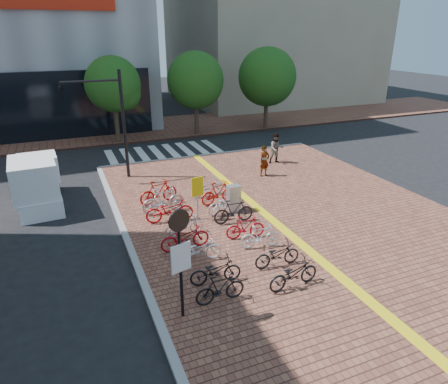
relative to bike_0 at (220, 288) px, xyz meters
name	(u,v)px	position (x,y,z in m)	size (l,w,h in m)	color
ground	(249,253)	(2.11, 2.42, -0.61)	(120.00, 120.00, 0.00)	black
sidewalk	(418,313)	(5.11, -2.58, -0.54)	(14.00, 34.00, 0.15)	brown
tactile_strip	(392,319)	(4.11, -2.58, -0.46)	(0.40, 34.00, 0.01)	yellow
kerb_north	(210,155)	(5.11, 14.42, -0.54)	(14.00, 0.25, 0.15)	gray
far_sidewalk	(137,130)	(2.11, 23.42, -0.54)	(70.00, 8.00, 0.15)	brown
building_beige	(270,17)	(20.11, 34.42, 8.39)	(20.00, 18.00, 18.00)	gray
crosswalk	(165,152)	(2.61, 16.42, -0.61)	(7.50, 4.00, 0.01)	silver
street_trees	(209,81)	(7.15, 19.87, 3.49)	(16.20, 4.60, 6.35)	#38281E
bike_0	(220,288)	(0.00, 0.00, 0.00)	(0.44, 1.54, 0.93)	black
bike_1	(215,271)	(0.22, 0.94, -0.03)	(0.58, 1.67, 0.87)	black
bike_2	(198,250)	(0.13, 2.38, -0.02)	(0.59, 1.70, 0.89)	white
bike_3	(185,237)	(-0.03, 3.36, 0.02)	(0.64, 1.84, 0.97)	#AC0C16
bike_4	(184,226)	(0.24, 4.38, -0.04)	(0.56, 1.61, 0.85)	silver
bike_5	(170,210)	(0.06, 5.79, 0.06)	(0.69, 1.99, 1.05)	red
bike_6	(163,200)	(0.06, 6.76, 0.12)	(0.55, 1.94, 1.17)	#B6B5BA
bike_7	(159,192)	(0.11, 7.85, 0.10)	(0.53, 1.87, 1.12)	#A80D0C
bike_8	(294,274)	(2.38, -0.18, 0.00)	(0.62, 1.78, 0.94)	black
bike_9	(277,255)	(2.52, 1.07, -0.03)	(0.58, 1.65, 0.87)	black
bike_10	(261,236)	(2.56, 2.38, 0.00)	(0.44, 1.55, 0.93)	white
bike_11	(245,227)	(2.37, 3.26, 0.00)	(0.43, 1.54, 0.93)	#B70D1C
bike_12	(234,211)	(2.49, 4.67, 0.06)	(0.49, 1.73, 1.04)	black
bike_13	(225,203)	(2.54, 5.70, -0.01)	(0.60, 1.73, 0.91)	silver
bike_14	(218,193)	(2.65, 6.76, 0.07)	(0.50, 1.78, 1.07)	#B6120D
bike_15	(208,187)	(2.51, 7.82, -0.03)	(0.58, 1.66, 0.87)	silver
pedestrian_a	(264,161)	(6.40, 9.34, 0.39)	(0.62, 0.41, 1.70)	gray
pedestrian_b	(276,148)	(8.16, 11.13, 0.44)	(0.88, 0.68, 1.80)	#464C59
utility_box	(234,198)	(2.95, 5.72, 0.14)	(0.55, 0.40, 1.21)	#ADACB1
yellow_sign	(197,191)	(1.22, 5.51, 0.86)	(0.52, 0.14, 1.91)	#B7B7BC
notice_sign	(180,252)	(-1.21, -0.21, 1.62)	(0.60, 0.22, 3.31)	black
traffic_light_pole	(96,106)	(-1.86, 12.08, 3.46)	(3.05, 1.18, 5.69)	black
box_truck	(37,183)	(-5.00, 10.08, 0.52)	(2.06, 4.27, 2.41)	white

